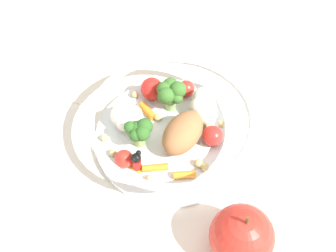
# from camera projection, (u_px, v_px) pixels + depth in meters

# --- Properties ---
(ground_plane) EXTENTS (2.40, 2.40, 0.00)m
(ground_plane) POSITION_uv_depth(u_px,v_px,m) (171.00, 147.00, 0.58)
(ground_plane) COLOR silver
(food_container) EXTENTS (0.22, 0.22, 0.06)m
(food_container) POSITION_uv_depth(u_px,v_px,m) (169.00, 123.00, 0.56)
(food_container) COLOR white
(food_container) RESTS_ON ground_plane
(loose_apple) EXTENTS (0.07, 0.07, 0.09)m
(loose_apple) POSITION_uv_depth(u_px,v_px,m) (242.00, 236.00, 0.46)
(loose_apple) COLOR red
(loose_apple) RESTS_ON ground_plane
(folded_napkin) EXTENTS (0.17, 0.15, 0.01)m
(folded_napkin) POSITION_uv_depth(u_px,v_px,m) (80.00, 67.00, 0.67)
(folded_napkin) COLOR silver
(folded_napkin) RESTS_ON ground_plane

